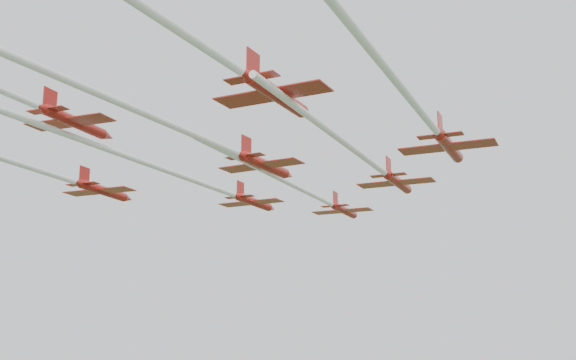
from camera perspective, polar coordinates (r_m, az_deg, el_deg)
The scene contains 6 objects.
jet_lead at distance 96.00m, azimuth 2.37°, elevation -1.39°, with size 9.37×47.51×2.61m.
jet_row2_left at distance 82.15m, azimuth -7.92°, elevation 0.13°, with size 8.71×60.00×2.57m.
jet_row2_right at distance 77.14m, azimuth 6.93°, elevation 1.12°, with size 9.08×43.58×2.66m.
jet_row3_mid at distance 68.78m, azimuth -7.20°, elevation 3.48°, with size 9.47×55.69×2.82m.
jet_row3_right at distance 57.12m, azimuth 9.93°, elevation 5.98°, with size 10.99×56.43×2.69m.
jet_row4_right at distance 48.64m, azimuth -7.09°, elevation 10.68°, with size 9.53×51.64×2.82m.
Camera 1 is at (35.99, -75.89, 39.25)m, focal length 45.00 mm.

